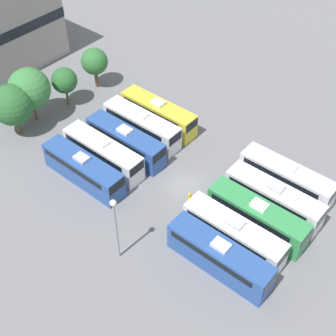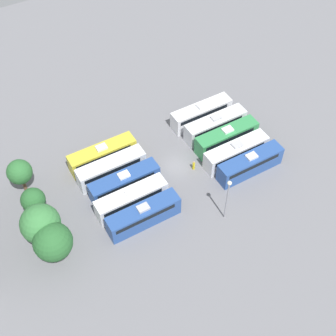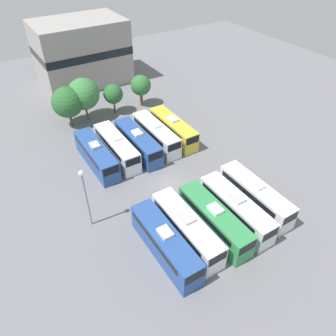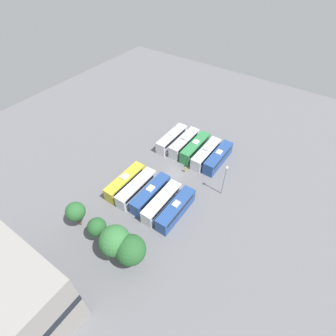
{
  "view_description": "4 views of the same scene",
  "coord_description": "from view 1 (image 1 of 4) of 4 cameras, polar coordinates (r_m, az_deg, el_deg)",
  "views": [
    {
      "loc": [
        -28.4,
        -21.37,
        36.95
      ],
      "look_at": [
        -1.55,
        1.0,
        3.12
      ],
      "focal_mm": 50.0,
      "sensor_mm": 36.0,
      "label": 1
    },
    {
      "loc": [
        -39.11,
        24.1,
        53.74
      ],
      "look_at": [
        -1.02,
        1.95,
        1.87
      ],
      "focal_mm": 50.0,
      "sensor_mm": 36.0,
      "label": 2
    },
    {
      "loc": [
        -17.26,
        -27.14,
        28.5
      ],
      "look_at": [
        -0.64,
        -0.55,
        3.34
      ],
      "focal_mm": 35.0,
      "sensor_mm": 36.0,
      "label": 3
    },
    {
      "loc": [
        -22.45,
        34.6,
        42.28
      ],
      "look_at": [
        0.47,
        1.68,
        3.11
      ],
      "focal_mm": 28.0,
      "sensor_mm": 36.0,
      "label": 4
    }
  ],
  "objects": [
    {
      "name": "bus_4",
      "position": [
        51.18,
        14.2,
        -1.13
      ],
      "size": [
        2.5,
        10.4,
        3.5
      ],
      "color": "silver",
      "rests_on": "ground_plane"
    },
    {
      "name": "tree_0",
      "position": [
        58.2,
        -18.45,
        7.31
      ],
      "size": [
        4.96,
        4.96,
        6.68
      ],
      "color": "brown",
      "rests_on": "ground_plane"
    },
    {
      "name": "light_pole",
      "position": [
        41.3,
        -6.46,
        -6.32
      ],
      "size": [
        0.6,
        0.6,
        7.85
      ],
      "color": "gray",
      "rests_on": "ground_plane"
    },
    {
      "name": "bus_5",
      "position": [
        51.4,
        -10.3,
        -0.08
      ],
      "size": [
        2.5,
        10.4,
        3.5
      ],
      "color": "#284C93",
      "rests_on": "ground_plane"
    },
    {
      "name": "bus_7",
      "position": [
        54.22,
        -5.21,
        3.33
      ],
      "size": [
        2.5,
        10.4,
        3.5
      ],
      "color": "#284C93",
      "rests_on": "ground_plane"
    },
    {
      "name": "bus_0",
      "position": [
        43.41,
        6.27,
        -10.57
      ],
      "size": [
        2.5,
        10.4,
        3.5
      ],
      "color": "#284C93",
      "rests_on": "ground_plane"
    },
    {
      "name": "bus_2",
      "position": [
        46.86,
        10.79,
        -5.75
      ],
      "size": [
        2.5,
        10.4,
        3.5
      ],
      "color": "#338C4C",
      "rests_on": "ground_plane"
    },
    {
      "name": "tree_3",
      "position": [
        64.5,
        -8.95,
        12.69
      ],
      "size": [
        3.58,
        3.58,
        5.73
      ],
      "color": "brown",
      "rests_on": "ground_plane"
    },
    {
      "name": "bus_1",
      "position": [
        45.11,
        7.98,
        -7.9
      ],
      "size": [
        2.5,
        10.4,
        3.5
      ],
      "color": "white",
      "rests_on": "ground_plane"
    },
    {
      "name": "bus_8",
      "position": [
        56.3,
        -3.24,
        5.25
      ],
      "size": [
        2.5,
        10.4,
        3.5
      ],
      "color": "silver",
      "rests_on": "ground_plane"
    },
    {
      "name": "tree_2",
      "position": [
        61.86,
        -12.52,
        10.37
      ],
      "size": [
        3.32,
        3.32,
        5.31
      ],
      "color": "brown",
      "rests_on": "ground_plane"
    },
    {
      "name": "tree_1",
      "position": [
        59.43,
        -16.56,
        9.23
      ],
      "size": [
        5.15,
        5.15,
        7.28
      ],
      "color": "brown",
      "rests_on": "ground_plane"
    },
    {
      "name": "worker_person",
      "position": [
        48.9,
        2.65,
        -3.69
      ],
      "size": [
        0.36,
        0.36,
        1.7
      ],
      "color": "gold",
      "rests_on": "ground_plane"
    },
    {
      "name": "bus_3",
      "position": [
        48.8,
        12.71,
        -3.57
      ],
      "size": [
        2.5,
        10.4,
        3.5
      ],
      "color": "silver",
      "rests_on": "ground_plane"
    },
    {
      "name": "ground_plane",
      "position": [
        51.27,
        1.97,
        -2.08
      ],
      "size": [
        114.12,
        114.12,
        0.0
      ],
      "primitive_type": "plane",
      "color": "slate"
    },
    {
      "name": "bus_9",
      "position": [
        58.06,
        -1.2,
        6.7
      ],
      "size": [
        2.5,
        10.4,
        3.5
      ],
      "color": "gold",
      "rests_on": "ground_plane"
    },
    {
      "name": "bus_6",
      "position": [
        52.96,
        -7.93,
        1.86
      ],
      "size": [
        2.5,
        10.4,
        3.5
      ],
      "color": "white",
      "rests_on": "ground_plane"
    }
  ]
}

